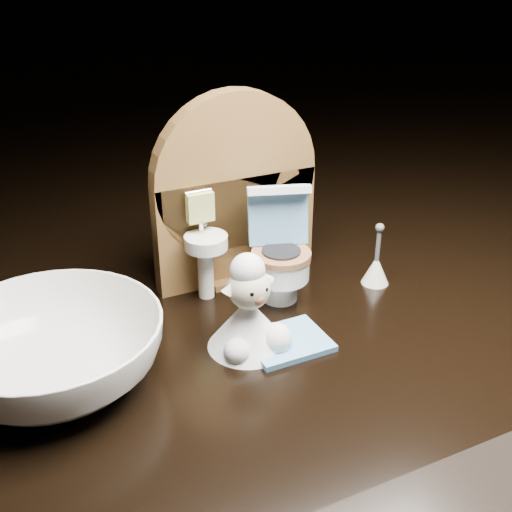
% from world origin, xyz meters
% --- Properties ---
extents(backdrop_panel, '(0.13, 0.05, 0.15)m').
position_xyz_m(backdrop_panel, '(-0.00, 0.06, 0.07)').
color(backdrop_panel, brown).
rests_on(backdrop_panel, ground).
extents(toy_toilet, '(0.05, 0.06, 0.09)m').
position_xyz_m(toy_toilet, '(0.02, 0.03, 0.03)').
color(toy_toilet, white).
rests_on(toy_toilet, ground).
extents(bath_mat, '(0.05, 0.04, 0.00)m').
position_xyz_m(bath_mat, '(-0.01, -0.04, 0.00)').
color(bath_mat, '#5D97CB').
rests_on(bath_mat, ground).
extents(toilet_brush, '(0.02, 0.02, 0.05)m').
position_xyz_m(toilet_brush, '(0.09, 0.01, 0.01)').
color(toilet_brush, white).
rests_on(toilet_brush, ground).
extents(plush_lamb, '(0.05, 0.05, 0.07)m').
position_xyz_m(plush_lamb, '(-0.03, -0.03, 0.02)').
color(plush_lamb, white).
rests_on(plush_lamb, ground).
extents(ceramic_bowl, '(0.18, 0.18, 0.04)m').
position_xyz_m(ceramic_bowl, '(-0.16, -0.01, 0.02)').
color(ceramic_bowl, white).
rests_on(ceramic_bowl, ground).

